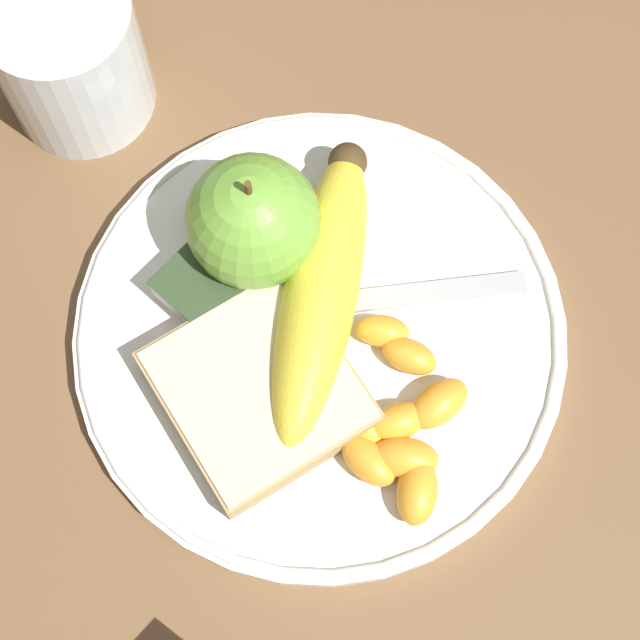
{
  "coord_description": "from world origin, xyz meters",
  "views": [
    {
      "loc": [
        -0.12,
        0.13,
        0.56
      ],
      "look_at": [
        0.0,
        0.0,
        0.03
      ],
      "focal_mm": 60.0,
      "sensor_mm": 36.0,
      "label": 1
    }
  ],
  "objects": [
    {
      "name": "juice_glass",
      "position": [
        0.2,
        -0.02,
        0.04
      ],
      "size": [
        0.08,
        0.08,
        0.09
      ],
      "color": "silver",
      "rests_on": "ground_plane"
    },
    {
      "name": "orange_segment_1",
      "position": [
        -0.05,
        -0.02,
        0.02
      ],
      "size": [
        0.03,
        0.03,
        0.02
      ],
      "color": "#F9A32D",
      "rests_on": "plate"
    },
    {
      "name": "orange_segment_2",
      "position": [
        -0.08,
        0.02,
        0.02
      ],
      "size": [
        0.04,
        0.04,
        0.02
      ],
      "color": "#F9A32D",
      "rests_on": "plate"
    },
    {
      "name": "apple",
      "position": [
        0.06,
        -0.01,
        0.05
      ],
      "size": [
        0.07,
        0.07,
        0.08
      ],
      "color": "#72B23D",
      "rests_on": "plate"
    },
    {
      "name": "orange_segment_3",
      "position": [
        -0.07,
        0.04,
        0.02
      ],
      "size": [
        0.03,
        0.02,
        0.02
      ],
      "color": "#F9A32D",
      "rests_on": "plate"
    },
    {
      "name": "orange_segment_6",
      "position": [
        -0.03,
        -0.02,
        0.02
      ],
      "size": [
        0.03,
        0.03,
        0.02
      ],
      "color": "#F9A32D",
      "rests_on": "plate"
    },
    {
      "name": "bread_slice",
      "position": [
        0.0,
        0.05,
        0.02
      ],
      "size": [
        0.12,
        0.12,
        0.02
      ],
      "color": "tan",
      "rests_on": "plate"
    },
    {
      "name": "ground_plane",
      "position": [
        0.0,
        0.0,
        0.0
      ],
      "size": [
        3.0,
        3.0,
        0.0
      ],
      "primitive_type": "plane",
      "color": "brown"
    },
    {
      "name": "jam_packet",
      "position": [
        0.06,
        0.03,
        0.02
      ],
      "size": [
        0.04,
        0.03,
        0.02
      ],
      "color": "silver",
      "rests_on": "plate"
    },
    {
      "name": "banana",
      "position": [
        0.01,
        -0.01,
        0.03
      ],
      "size": [
        0.12,
        0.16,
        0.04
      ],
      "color": "yellow",
      "rests_on": "plate"
    },
    {
      "name": "orange_segment_7",
      "position": [
        -0.09,
        0.03,
        0.02
      ],
      "size": [
        0.04,
        0.04,
        0.02
      ],
      "color": "#F9A32D",
      "rests_on": "plate"
    },
    {
      "name": "fork",
      "position": [
        0.01,
        -0.01,
        0.01
      ],
      "size": [
        0.13,
        0.15,
        0.0
      ],
      "rotation": [
        0.0,
        0.0,
        13.42
      ],
      "color": "#B2B2B7",
      "rests_on": "plate"
    },
    {
      "name": "orange_segment_5",
      "position": [
        -0.06,
        0.01,
        0.02
      ],
      "size": [
        0.03,
        0.04,
        0.02
      ],
      "color": "#F9A32D",
      "rests_on": "plate"
    },
    {
      "name": "orange_segment_0",
      "position": [
        -0.07,
        -0.01,
        0.02
      ],
      "size": [
        0.03,
        0.04,
        0.02
      ],
      "color": "#F9A32D",
      "rests_on": "plate"
    },
    {
      "name": "plate",
      "position": [
        0.0,
        0.0,
        0.01
      ],
      "size": [
        0.26,
        0.26,
        0.01
      ],
      "color": "white",
      "rests_on": "ground_plane"
    },
    {
      "name": "orange_segment_4",
      "position": [
        -0.05,
        0.02,
        0.02
      ],
      "size": [
        0.03,
        0.02,
        0.01
      ],
      "color": "#F9A32D",
      "rests_on": "plate"
    }
  ]
}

